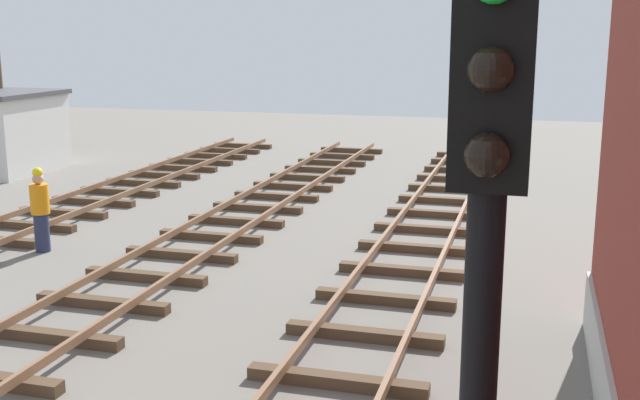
# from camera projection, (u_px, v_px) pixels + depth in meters

# --- Properties ---
(signal_mast) EXTENTS (0.36, 0.40, 5.08)m
(signal_mast) POSITION_uv_depth(u_px,v_px,m) (480.00, 350.00, 3.69)
(signal_mast) COLOR black
(signal_mast) RESTS_ON ground
(control_hut) EXTENTS (3.00, 3.80, 2.76)m
(control_hut) POSITION_uv_depth(u_px,v_px,m) (4.00, 132.00, 26.52)
(control_hut) COLOR silver
(control_hut) RESTS_ON ground
(track_worker_foreground) EXTENTS (0.40, 0.40, 1.87)m
(track_worker_foreground) POSITION_uv_depth(u_px,v_px,m) (40.00, 210.00, 16.80)
(track_worker_foreground) COLOR #262D4C
(track_worker_foreground) RESTS_ON ground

